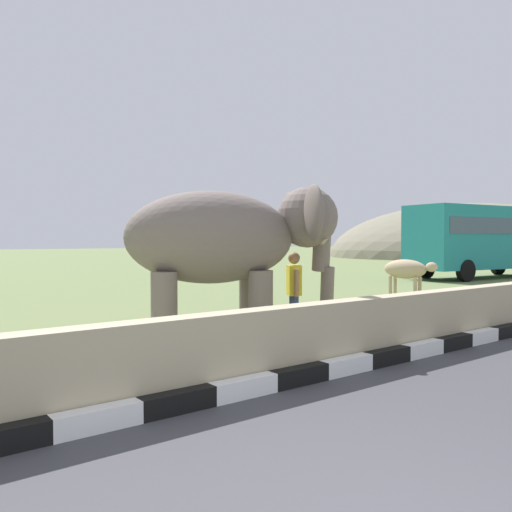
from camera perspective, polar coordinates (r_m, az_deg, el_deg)
striped_curb at (r=5.81m, az=-12.56°, el=-16.07°), size 16.20×0.20×0.24m
barrier_parapet at (r=7.23m, az=3.67°, el=-9.36°), size 28.00×0.36×1.00m
elephant at (r=9.72m, az=-2.87°, el=1.76°), size 4.01×3.29×2.90m
person_handler at (r=10.25m, az=4.14°, el=-3.66°), size 0.42×0.61×1.66m
bus_teal at (r=28.44m, az=23.49°, el=2.00°), size 9.07×3.62×3.50m
cow_near at (r=18.55m, az=15.99°, el=-1.46°), size 0.88×1.93×1.23m
hill_east at (r=66.47m, az=22.35°, el=0.01°), size 36.51×29.21×12.22m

